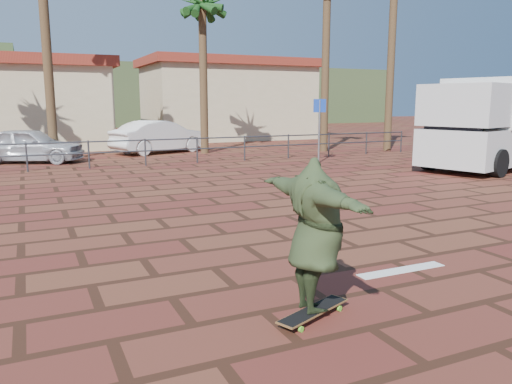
{
  "coord_description": "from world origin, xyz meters",
  "views": [
    {
      "loc": [
        -3.95,
        -6.43,
        2.33
      ],
      "look_at": [
        -0.43,
        1.25,
        0.8
      ],
      "focal_mm": 35.0,
      "sensor_mm": 36.0,
      "label": 1
    }
  ],
  "objects_px": {
    "skateboarder": "(315,235)",
    "campervan": "(493,122)",
    "car_silver": "(30,145)",
    "car_white": "(160,137)",
    "longboard": "(314,311)"
  },
  "relations": [
    {
      "from": "car_white",
      "to": "longboard",
      "type": "bearing_deg",
      "value": 150.08
    },
    {
      "from": "longboard",
      "to": "car_silver",
      "type": "bearing_deg",
      "value": 76.26
    },
    {
      "from": "longboard",
      "to": "campervan",
      "type": "xyz_separation_m",
      "value": [
        12.3,
        8.24,
        1.56
      ]
    },
    {
      "from": "longboard",
      "to": "car_white",
      "type": "relative_size",
      "value": 0.23
    },
    {
      "from": "skateboarder",
      "to": "campervan",
      "type": "height_order",
      "value": "campervan"
    },
    {
      "from": "car_silver",
      "to": "car_white",
      "type": "relative_size",
      "value": 0.88
    },
    {
      "from": "longboard",
      "to": "car_silver",
      "type": "relative_size",
      "value": 0.26
    },
    {
      "from": "skateboarder",
      "to": "car_silver",
      "type": "bearing_deg",
      "value": 9.69
    },
    {
      "from": "longboard",
      "to": "skateboarder",
      "type": "distance_m",
      "value": 0.85
    },
    {
      "from": "car_silver",
      "to": "car_white",
      "type": "bearing_deg",
      "value": -49.57
    },
    {
      "from": "skateboarder",
      "to": "campervan",
      "type": "relative_size",
      "value": 0.32
    },
    {
      "from": "skateboarder",
      "to": "campervan",
      "type": "xyz_separation_m",
      "value": [
        12.3,
        8.24,
        0.71
      ]
    },
    {
      "from": "campervan",
      "to": "skateboarder",
      "type": "bearing_deg",
      "value": -162.47
    },
    {
      "from": "skateboarder",
      "to": "car_silver",
      "type": "relative_size",
      "value": 0.51
    },
    {
      "from": "skateboarder",
      "to": "longboard",
      "type": "bearing_deg",
      "value": -44.13
    }
  ]
}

